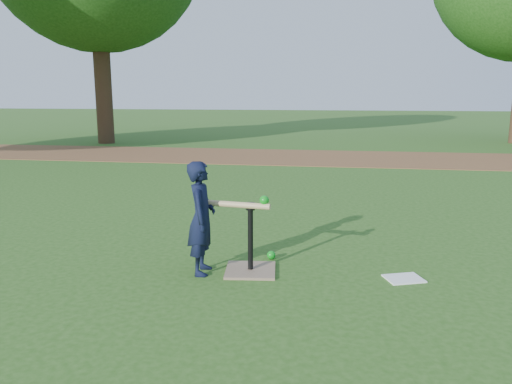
# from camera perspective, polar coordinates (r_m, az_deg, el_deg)

# --- Properties ---
(ground) EXTENTS (80.00, 80.00, 0.00)m
(ground) POSITION_cam_1_polar(r_m,az_deg,el_deg) (4.81, -3.52, -7.35)
(ground) COLOR #285116
(ground) RESTS_ON ground
(dirt_strip) EXTENTS (24.00, 3.00, 0.01)m
(dirt_strip) POSITION_cam_1_polar(r_m,az_deg,el_deg) (12.08, 4.32, 4.01)
(dirt_strip) COLOR brown
(dirt_strip) RESTS_ON ground
(child) EXTENTS (0.27, 0.38, 0.98)m
(child) POSITION_cam_1_polar(r_m,az_deg,el_deg) (4.28, -6.24, -2.97)
(child) COLOR black
(child) RESTS_ON ground
(wiffle_ball_ground) EXTENTS (0.08, 0.08, 0.08)m
(wiffle_ball_ground) POSITION_cam_1_polar(r_m,az_deg,el_deg) (4.71, 1.76, -7.22)
(wiffle_ball_ground) COLOR #0D9118
(wiffle_ball_ground) RESTS_ON ground
(clipboard) EXTENTS (0.36, 0.32, 0.01)m
(clipboard) POSITION_cam_1_polar(r_m,az_deg,el_deg) (4.42, 16.54, -9.46)
(clipboard) COLOR white
(clipboard) RESTS_ON ground
(batting_tee) EXTENTS (0.48, 0.48, 0.61)m
(batting_tee) POSITION_cam_1_polar(r_m,az_deg,el_deg) (4.38, -0.63, -7.71)
(batting_tee) COLOR #8C7159
(batting_tee) RESTS_ON ground
(swing_action) EXTENTS (0.63, 0.14, 0.12)m
(swing_action) POSITION_cam_1_polar(r_m,az_deg,el_deg) (4.24, -2.05, -1.35)
(swing_action) COLOR tan
(swing_action) RESTS_ON ground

